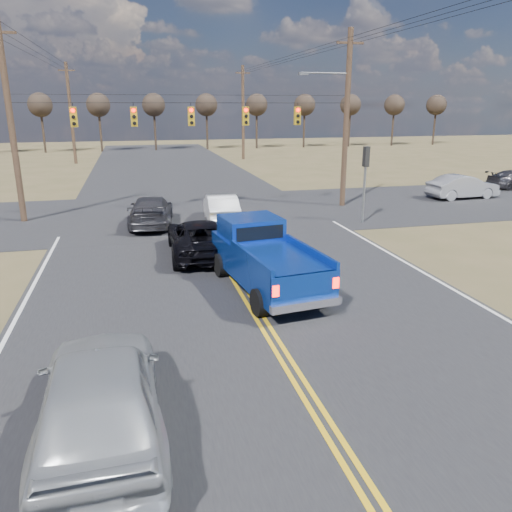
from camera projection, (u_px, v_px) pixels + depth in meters
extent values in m
plane|color=brown|center=(290.00, 368.00, 11.62)|extent=(160.00, 160.00, 0.00)
cube|color=#28282B|center=(218.00, 251.00, 20.92)|extent=(14.00, 120.00, 0.02)
cube|color=#28282B|center=(195.00, 213.00, 28.35)|extent=(120.00, 12.00, 0.02)
cylinder|color=#473323|center=(11.00, 124.00, 24.85)|extent=(0.32, 0.32, 10.00)
cylinder|color=#473323|center=(346.00, 121.00, 28.95)|extent=(0.32, 0.32, 10.00)
cube|color=#473323|center=(350.00, 43.00, 27.74)|extent=(1.60, 0.12, 0.12)
cylinder|color=black|center=(191.00, 103.00, 26.61)|extent=(18.00, 0.02, 0.02)
cylinder|color=black|center=(190.00, 95.00, 26.49)|extent=(18.00, 0.02, 0.02)
cube|color=#B28C14|center=(74.00, 117.00, 25.44)|extent=(0.34, 0.24, 1.00)
cylinder|color=#FF0C05|center=(73.00, 110.00, 25.22)|extent=(0.20, 0.06, 0.20)
cylinder|color=black|center=(73.00, 117.00, 25.31)|extent=(0.20, 0.06, 0.20)
cylinder|color=black|center=(74.00, 124.00, 25.41)|extent=(0.20, 0.06, 0.20)
cube|color=black|center=(72.00, 108.00, 25.16)|extent=(0.24, 0.14, 0.03)
cube|color=#B28C14|center=(134.00, 117.00, 26.13)|extent=(0.34, 0.24, 1.00)
cylinder|color=#FF0C05|center=(134.00, 110.00, 25.90)|extent=(0.20, 0.06, 0.20)
cylinder|color=black|center=(134.00, 117.00, 26.00)|extent=(0.20, 0.06, 0.20)
cylinder|color=black|center=(134.00, 123.00, 26.09)|extent=(0.20, 0.06, 0.20)
cube|color=black|center=(133.00, 108.00, 25.84)|extent=(0.24, 0.14, 0.03)
cube|color=#B28C14|center=(191.00, 116.00, 26.81)|extent=(0.34, 0.24, 1.00)
cylinder|color=#FF0C05|center=(191.00, 110.00, 26.59)|extent=(0.20, 0.06, 0.20)
cylinder|color=black|center=(191.00, 116.00, 26.68)|extent=(0.20, 0.06, 0.20)
cylinder|color=black|center=(192.00, 123.00, 26.78)|extent=(0.20, 0.06, 0.20)
cube|color=black|center=(191.00, 108.00, 26.53)|extent=(0.24, 0.14, 0.03)
cube|color=#B28C14|center=(246.00, 116.00, 27.50)|extent=(0.34, 0.24, 1.00)
cylinder|color=#FF0C05|center=(246.00, 110.00, 27.27)|extent=(0.20, 0.06, 0.20)
cylinder|color=black|center=(246.00, 116.00, 27.37)|extent=(0.20, 0.06, 0.20)
cylinder|color=black|center=(246.00, 122.00, 27.46)|extent=(0.20, 0.06, 0.20)
cube|color=black|center=(246.00, 108.00, 27.21)|extent=(0.24, 0.14, 0.03)
cube|color=#B28C14|center=(297.00, 116.00, 28.18)|extent=(0.34, 0.24, 1.00)
cylinder|color=#FF0C05|center=(298.00, 110.00, 27.96)|extent=(0.20, 0.06, 0.20)
cylinder|color=black|center=(298.00, 116.00, 28.05)|extent=(0.20, 0.06, 0.20)
cylinder|color=black|center=(298.00, 122.00, 28.15)|extent=(0.20, 0.06, 0.20)
cube|color=black|center=(298.00, 108.00, 27.90)|extent=(0.24, 0.14, 0.03)
cylinder|color=slate|center=(364.00, 192.00, 25.58)|extent=(0.12, 0.12, 3.20)
cube|color=black|center=(366.00, 157.00, 25.05)|extent=(0.24, 0.34, 1.00)
cylinder|color=slate|center=(325.00, 73.00, 27.88)|extent=(2.80, 0.10, 0.10)
cube|color=slate|center=(303.00, 74.00, 27.60)|extent=(0.55, 0.22, 0.14)
cylinder|color=#473323|center=(71.00, 114.00, 50.87)|extent=(0.32, 0.32, 10.00)
cube|color=#473323|center=(66.00, 70.00, 49.65)|extent=(1.60, 0.12, 0.12)
cylinder|color=#473323|center=(243.00, 113.00, 54.98)|extent=(0.32, 0.32, 10.00)
cube|color=#473323|center=(243.00, 73.00, 53.76)|extent=(1.60, 0.12, 0.12)
cylinder|color=black|center=(9.00, 27.00, 22.83)|extent=(0.02, 58.00, 0.02)
cylinder|color=black|center=(346.00, 38.00, 26.62)|extent=(0.02, 58.00, 0.02)
cylinder|color=black|center=(358.00, 39.00, 26.78)|extent=(0.02, 58.00, 0.02)
cylinder|color=black|center=(370.00, 39.00, 26.94)|extent=(0.02, 58.00, 0.02)
cylinder|color=#33261C|center=(43.00, 131.00, 63.39)|extent=(0.28, 0.28, 5.50)
sphere|color=#2D231C|center=(40.00, 105.00, 62.47)|extent=(3.00, 3.00, 3.00)
cylinder|color=#33261C|center=(100.00, 130.00, 64.99)|extent=(0.28, 0.28, 5.50)
sphere|color=#2D231C|center=(98.00, 105.00, 64.07)|extent=(3.00, 3.00, 3.00)
cylinder|color=#33261C|center=(155.00, 129.00, 66.58)|extent=(0.28, 0.28, 5.50)
sphere|color=#2D231C|center=(154.00, 105.00, 65.67)|extent=(3.00, 3.00, 3.00)
cylinder|color=#33261C|center=(207.00, 129.00, 68.18)|extent=(0.28, 0.28, 5.50)
sphere|color=#2D231C|center=(206.00, 105.00, 67.27)|extent=(3.00, 3.00, 3.00)
cylinder|color=#33261C|center=(257.00, 128.00, 69.78)|extent=(0.28, 0.28, 5.50)
sphere|color=#2D231C|center=(257.00, 105.00, 68.87)|extent=(3.00, 3.00, 3.00)
cylinder|color=#33261C|center=(304.00, 128.00, 71.38)|extent=(0.28, 0.28, 5.50)
sphere|color=#2D231C|center=(305.00, 105.00, 70.46)|extent=(3.00, 3.00, 3.00)
cylinder|color=#33261C|center=(349.00, 127.00, 72.98)|extent=(0.28, 0.28, 5.50)
sphere|color=#2D231C|center=(351.00, 105.00, 72.06)|extent=(3.00, 3.00, 3.00)
cylinder|color=#33261C|center=(393.00, 127.00, 74.57)|extent=(0.28, 0.28, 5.50)
sphere|color=#2D231C|center=(394.00, 105.00, 73.66)|extent=(3.00, 3.00, 3.00)
cylinder|color=#33261C|center=(434.00, 126.00, 76.17)|extent=(0.28, 0.28, 5.50)
sphere|color=#2D231C|center=(436.00, 105.00, 75.26)|extent=(3.00, 3.00, 3.00)
cylinder|color=black|center=(260.00, 302.00, 14.41)|extent=(0.44, 0.87, 0.84)
cylinder|color=black|center=(321.00, 293.00, 15.09)|extent=(0.44, 0.87, 0.84)
cylinder|color=black|center=(221.00, 265.00, 17.77)|extent=(0.44, 0.87, 0.84)
cylinder|color=black|center=(272.00, 259.00, 18.46)|extent=(0.44, 0.87, 0.84)
cube|color=#0E369F|center=(267.00, 263.00, 16.28)|extent=(2.79, 5.87, 1.05)
cube|color=#0E369F|center=(251.00, 227.00, 17.39)|extent=(2.15, 2.01, 0.75)
cube|color=black|center=(260.00, 233.00, 16.61)|extent=(1.67, 0.27, 0.47)
cube|color=#0E369F|center=(250.00, 257.00, 14.78)|extent=(0.54, 3.44, 0.21)
cube|color=#0E369F|center=(310.00, 250.00, 15.46)|extent=(0.54, 3.44, 0.21)
cube|color=#0E369F|center=(306.00, 285.00, 13.72)|extent=(2.09, 0.35, 0.63)
cube|color=silver|center=(306.00, 305.00, 13.82)|extent=(2.15, 0.46, 0.23)
cube|color=#FF0C05|center=(276.00, 291.00, 13.38)|extent=(0.19, 0.09, 0.31)
cube|color=#FF0C05|center=(336.00, 283.00, 14.01)|extent=(0.19, 0.09, 0.31)
imported|color=#A9ADB2|center=(100.00, 395.00, 8.90)|extent=(2.33, 5.48, 1.85)
imported|color=black|center=(200.00, 238.00, 20.21)|extent=(2.59, 5.34, 1.46)
imported|color=white|center=(221.00, 208.00, 26.07)|extent=(1.82, 4.51, 1.46)
imported|color=#36353B|center=(151.00, 211.00, 25.24)|extent=(2.58, 5.30, 1.49)
imported|color=#97989E|center=(463.00, 187.00, 32.54)|extent=(1.94, 4.78, 1.54)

